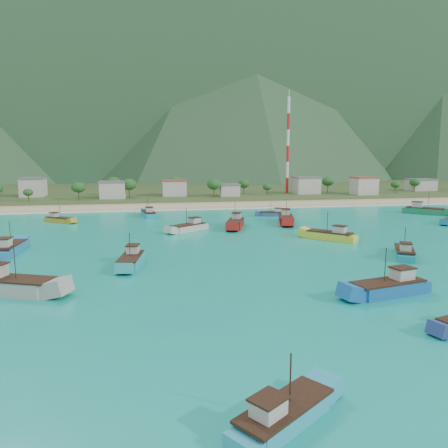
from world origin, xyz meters
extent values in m
plane|color=#0C8575|center=(0.00, 0.00, 0.00)|extent=(600.00, 600.00, 0.00)
cube|color=beige|center=(0.00, 79.00, 0.00)|extent=(400.00, 18.00, 1.20)
cube|color=#385123|center=(0.00, 140.00, 0.00)|extent=(400.00, 110.00, 2.40)
cube|color=white|center=(0.00, 69.50, 0.00)|extent=(400.00, 2.50, 0.08)
cube|color=slate|center=(-150.00, 520.00, 130.00)|extent=(1400.00, 160.00, 260.00)
cube|color=#385942|center=(120.00, 400.00, 100.00)|extent=(1100.00, 160.00, 200.00)
cube|color=#284C2D|center=(-40.00, 300.00, 75.00)|extent=(800.00, 160.00, 150.00)
cone|color=#284C2D|center=(60.00, 300.00, 85.00)|extent=(280.00, 280.00, 170.00)
cone|color=#284C2D|center=(260.00, 300.00, 105.00)|extent=(280.00, 280.00, 210.00)
cube|color=beige|center=(-62.56, 112.70, 5.26)|extent=(9.03, 9.86, 7.32)
cube|color=beige|center=(-29.75, 98.21, 4.76)|extent=(9.67, 7.51, 6.32)
cube|color=beige|center=(-5.22, 104.35, 4.75)|extent=(9.74, 8.13, 6.30)
cube|color=beige|center=(17.23, 100.00, 3.88)|extent=(7.87, 7.93, 4.56)
cube|color=beige|center=(52.95, 105.17, 5.09)|extent=(10.37, 10.00, 6.99)
cube|color=beige|center=(75.83, 95.85, 5.17)|extent=(9.40, 8.36, 7.15)
cube|color=beige|center=(113.23, 110.61, 4.19)|extent=(12.07, 8.64, 5.17)
cylinder|color=red|center=(45.22, 108.00, 5.09)|extent=(1.20, 1.20, 6.97)
cylinder|color=white|center=(45.22, 108.00, 12.06)|extent=(1.20, 1.20, 6.97)
cylinder|color=red|center=(45.22, 108.00, 19.04)|extent=(1.20, 1.20, 6.97)
cylinder|color=white|center=(45.22, 108.00, 26.01)|extent=(1.20, 1.20, 6.97)
cylinder|color=red|center=(45.22, 108.00, 32.98)|extent=(1.20, 1.20, 6.97)
cylinder|color=white|center=(45.22, 108.00, 39.96)|extent=(1.20, 1.20, 6.97)
cube|color=beige|center=(-7.18, 27.35, 0.56)|extent=(10.29, 8.84, 1.92)
cube|color=beige|center=(-5.46, 28.65, 2.30)|extent=(3.08, 2.99, 1.56)
cylinder|color=#382114|center=(-7.66, 26.99, 3.67)|extent=(0.12, 0.12, 4.31)
cube|color=#185CA4|center=(14.08, -27.01, 0.66)|extent=(12.08, 5.86, 2.11)
cube|color=beige|center=(16.40, -26.50, 2.57)|extent=(3.04, 2.65, 1.71)
cylinder|color=#382114|center=(13.44, -27.16, 4.09)|extent=(0.12, 0.12, 4.75)
cube|color=yellow|center=(22.45, 10.60, 0.61)|extent=(9.98, 10.33, 2.02)
cube|color=beige|center=(24.01, 8.95, 2.44)|extent=(3.21, 3.23, 1.64)
cylinder|color=#382114|center=(22.02, 11.06, 3.89)|extent=(0.12, 0.12, 4.54)
cube|color=maroon|center=(5.34, 30.57, 0.67)|extent=(7.14, 12.27, 2.14)
cube|color=beige|center=(6.13, 32.85, 2.61)|extent=(2.92, 3.24, 1.74)
cylinder|color=#382114|center=(5.12, 29.94, 4.15)|extent=(0.12, 0.12, 4.82)
cube|color=teal|center=(-20.22, -4.72, 0.55)|extent=(4.72, 10.77, 1.89)
cube|color=beige|center=(-19.87, -2.62, 2.26)|extent=(2.26, 2.64, 1.54)
cylinder|color=#382114|center=(-20.31, -5.31, 3.62)|extent=(0.12, 0.12, 4.26)
cube|color=#A5A096|center=(-35.65, -17.26, 0.78)|extent=(13.52, 8.52, 2.37)
cylinder|color=#382114|center=(-34.96, -17.55, 4.64)|extent=(0.12, 0.12, 5.33)
cube|color=#A01813|center=(20.46, 34.85, 0.71)|extent=(6.63, 12.72, 2.22)
cube|color=beige|center=(21.10, 37.26, 2.72)|extent=(2.87, 3.26, 1.80)
cylinder|color=#382114|center=(20.28, 34.18, 4.32)|extent=(0.12, 0.12, 4.99)
cube|color=gold|center=(-41.16, 48.07, 0.41)|extent=(8.64, 7.49, 1.61)
cube|color=beige|center=(-42.60, 49.17, 1.87)|extent=(2.59, 2.52, 1.31)
cylinder|color=#382114|center=(-40.76, 47.76, 3.03)|extent=(0.12, 0.12, 3.63)
cube|color=#314C83|center=(21.00, 49.79, 0.35)|extent=(8.62, 4.19, 1.51)
cube|color=beige|center=(22.66, 49.42, 1.72)|extent=(2.17, 1.89, 1.22)
cylinder|color=#382114|center=(20.55, 49.89, 2.80)|extent=(0.12, 0.12, 3.39)
cube|color=teal|center=(29.14, -7.34, 0.52)|extent=(7.45, 10.26, 1.83)
cube|color=beige|center=(28.15, -9.14, 2.17)|extent=(2.72, 2.89, 1.49)
cylinder|color=#382114|center=(29.42, -6.84, 3.49)|extent=(0.12, 0.12, 4.12)
cube|color=teal|center=(-43.10, 8.86, 0.62)|extent=(4.07, 11.41, 2.04)
cube|color=beige|center=(-43.26, 6.58, 2.46)|extent=(2.22, 2.68, 1.66)
cylinder|color=#382114|center=(-43.06, 9.50, 3.93)|extent=(0.12, 0.12, 4.58)
cube|color=#1C7549|center=(70.00, 44.95, 0.73)|extent=(11.47, 11.40, 2.27)
cube|color=beige|center=(68.19, 46.75, 2.79)|extent=(3.63, 3.62, 1.84)
cylinder|color=#382114|center=(70.50, 44.45, 4.42)|extent=(0.12, 0.12, 5.11)
cube|color=teal|center=(-16.57, 55.23, 0.55)|extent=(4.58, 10.75, 1.89)
cube|color=beige|center=(-16.25, 53.12, 2.26)|extent=(2.24, 2.62, 1.54)
cylinder|color=#382114|center=(-16.65, 55.81, 3.62)|extent=(0.12, 0.12, 4.26)
cube|color=#2C9EBB|center=(-8.47, -51.77, 0.44)|extent=(9.12, 7.57, 1.68)
cube|color=beige|center=(-10.02, -52.86, 1.96)|extent=(2.69, 2.59, 1.36)
cylinder|color=#382114|center=(-8.05, -51.47, 3.17)|extent=(0.12, 0.12, 3.78)
camera|label=1|loc=(-17.71, -78.43, 18.56)|focal=35.00mm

